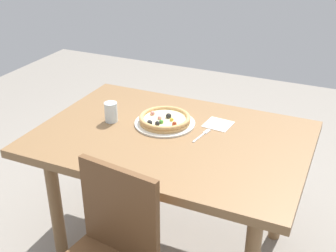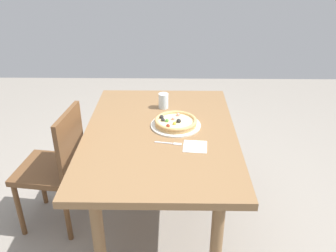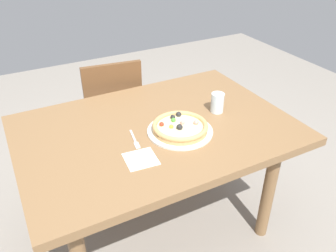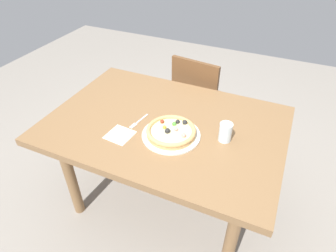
{
  "view_description": "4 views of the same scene",
  "coord_description": "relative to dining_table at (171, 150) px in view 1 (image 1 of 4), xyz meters",
  "views": [
    {
      "loc": [
        0.8,
        -1.82,
        1.81
      ],
      "look_at": [
        -0.04,
        0.05,
        0.76
      ],
      "focal_mm": 46.52,
      "sensor_mm": 36.0,
      "label": 1
    },
    {
      "loc": [
        2.02,
        0.08,
        1.85
      ],
      "look_at": [
        -0.04,
        0.05,
        0.76
      ],
      "focal_mm": 38.44,
      "sensor_mm": 36.0,
      "label": 2
    },
    {
      "loc": [
        0.66,
        1.37,
        1.69
      ],
      "look_at": [
        -0.04,
        0.05,
        0.76
      ],
      "focal_mm": 37.16,
      "sensor_mm": 36.0,
      "label": 3
    },
    {
      "loc": [
        -0.58,
        1.25,
        1.78
      ],
      "look_at": [
        -0.04,
        0.05,
        0.76
      ],
      "focal_mm": 30.78,
      "sensor_mm": 36.0,
      "label": 4
    }
  ],
  "objects": [
    {
      "name": "fork",
      "position": [
        0.15,
        0.07,
        0.09
      ],
      "size": [
        0.04,
        0.17,
        0.0
      ],
      "rotation": [
        0.0,
        0.0,
        1.4
      ],
      "color": "silver",
      "rests_on": "dining_table"
    },
    {
      "name": "ground_plane",
      "position": [
        0.0,
        0.0,
        -0.65
      ],
      "size": [
        6.0,
        6.0,
        0.0
      ],
      "primitive_type": "plane",
      "color": "gray"
    },
    {
      "name": "drinking_glass",
      "position": [
        -0.37,
        0.01,
        0.15
      ],
      "size": [
        0.07,
        0.07,
        0.11
      ],
      "primitive_type": "cylinder",
      "color": "silver",
      "rests_on": "dining_table"
    },
    {
      "name": "plate",
      "position": [
        -0.08,
        0.1,
        0.1
      ],
      "size": [
        0.33,
        0.33,
        0.01
      ],
      "primitive_type": "cylinder",
      "color": "silver",
      "rests_on": "dining_table"
    },
    {
      "name": "napkin",
      "position": [
        0.18,
        0.21,
        0.09
      ],
      "size": [
        0.15,
        0.15,
        0.0
      ],
      "primitive_type": "cube",
      "rotation": [
        0.0,
        0.0,
        -0.09
      ],
      "color": "white",
      "rests_on": "dining_table"
    },
    {
      "name": "dining_table",
      "position": [
        0.0,
        0.0,
        0.0
      ],
      "size": [
        1.4,
        0.97,
        0.74
      ],
      "color": "olive",
      "rests_on": "ground"
    },
    {
      "name": "pizza",
      "position": [
        -0.08,
        0.1,
        0.12
      ],
      "size": [
        0.28,
        0.28,
        0.05
      ],
      "color": "tan",
      "rests_on": "plate"
    }
  ]
}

